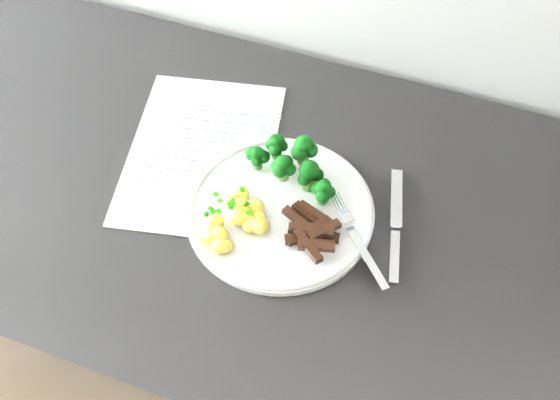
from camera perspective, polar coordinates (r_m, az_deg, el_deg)
counter at (r=1.29m, az=4.57°, el=-13.87°), size 2.38×0.60×0.89m
recipe_paper at (r=0.98m, az=-6.71°, el=4.10°), size 0.27×0.33×0.00m
plate at (r=0.90m, az=0.00°, el=-0.86°), size 0.25×0.25×0.01m
broccoli at (r=0.90m, az=1.27°, el=3.11°), size 0.14×0.09×0.06m
potatoes at (r=0.87m, az=-3.76°, el=-1.78°), size 0.08×0.11×0.04m
beef_strips at (r=0.87m, az=2.70°, el=-2.62°), size 0.09×0.09×0.03m
fork at (r=0.86m, az=6.81°, el=-3.69°), size 0.11×0.13×0.01m
knife at (r=0.88m, az=9.80°, el=-3.20°), size 0.05×0.18×0.02m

